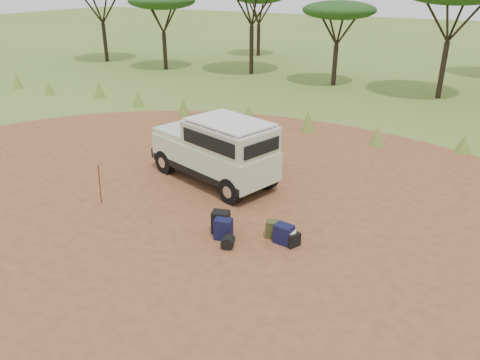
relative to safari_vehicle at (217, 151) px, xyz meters
The scene contains 12 objects.
ground 2.75m from the safari_vehicle, 75.92° to the right, with size 140.00×140.00×0.00m, color olive.
dirt_clearing 2.75m from the safari_vehicle, 75.92° to the right, with size 23.00×23.00×0.01m, color #9B5832.
grass_fringe 6.27m from the safari_vehicle, 83.22° to the left, with size 36.60×1.60×0.90m.
safari_vehicle is the anchor object (origin of this frame).
walking_staff 3.67m from the safari_vehicle, 123.21° to the right, with size 0.03×0.03×1.36m, color brown.
backpack_black 3.34m from the safari_vehicle, 56.91° to the right, with size 0.44×0.32×0.60m, color black.
backpack_navy 3.66m from the safari_vehicle, 56.09° to the right, with size 0.42×0.30×0.55m, color #111238.
backpack_olive 3.90m from the safari_vehicle, 37.35° to the right, with size 0.33×0.23×0.45m, color #414721.
duffel_navy 4.24m from the safari_vehicle, 35.53° to the right, with size 0.44×0.33×0.49m, color #111238.
hard_case 4.35m from the safari_vehicle, 34.19° to the right, with size 0.49×0.34×0.34m, color black.
stuff_sack 4.10m from the safari_vehicle, 54.89° to the right, with size 0.31×0.31×0.31m, color black.
safari_hat 4.32m from the safari_vehicle, 34.19° to the right, with size 0.34×0.34×0.10m.
Camera 1 is at (6.63, -9.19, 6.06)m, focal length 35.00 mm.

